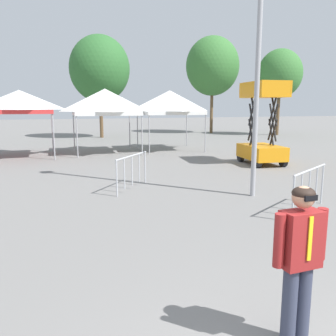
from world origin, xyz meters
The scene contains 10 objects.
canopy_tent_behind_right centered at (-3.46, 17.31, 2.76)m, with size 3.14×3.14×3.34m.
canopy_tent_left_of_center centered at (0.83, 17.68, 2.77)m, with size 3.54×3.54×3.48m.
canopy_tent_behind_left centered at (4.57, 17.76, 2.75)m, with size 3.53×3.53×3.44m.
scissor_lift centered at (6.73, 11.54, 1.11)m, with size 1.65×2.44×3.58m.
person_foreground centered at (0.16, 0.95, 1.03)m, with size 0.65×0.27×1.78m.
tree_behind_tents_right centered at (17.09, 24.77, 5.29)m, with size 3.78×3.78×7.38m.
tree_behind_tents_center centered at (12.55, 28.72, 6.16)m, with size 4.89×4.89×8.86m.
tree_behind_tents_left centered at (1.98, 27.21, 5.44)m, with size 4.74×4.74×8.06m.
crowd_barrier_near_person centered at (3.71, 4.94, 0.75)m, with size 1.83×1.11×1.08m.
crowd_barrier_mid_lot centered at (0.18, 8.70, 0.75)m, with size 1.36×1.66×1.08m.
Camera 1 is at (-2.26, -1.89, 2.58)m, focal length 37.85 mm.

